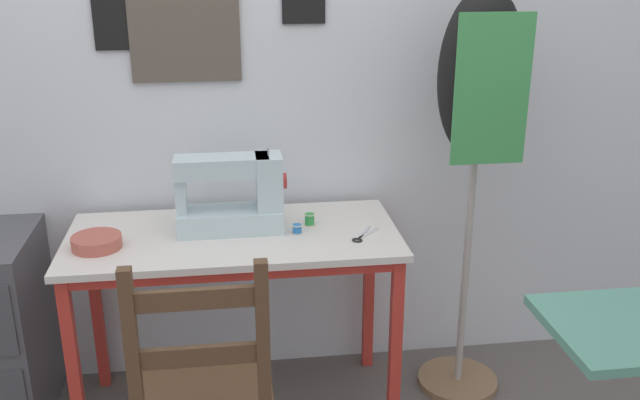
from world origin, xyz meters
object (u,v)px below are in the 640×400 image
object	(u,v)px
fabric_bowl	(97,242)
thread_spool_mid_table	(310,219)
scissors	(362,237)
thread_spool_near_machine	(297,229)
sewing_machine	(236,196)
wooden_chair	(205,400)
dress_form	(479,102)

from	to	relation	value
fabric_bowl	thread_spool_mid_table	xyz separation A→B (m)	(0.73, 0.11, -0.00)
scissors	thread_spool_near_machine	bearing A→B (deg)	163.03
sewing_machine	wooden_chair	xyz separation A→B (m)	(-0.12, -0.59, -0.42)
wooden_chair	thread_spool_mid_table	bearing A→B (deg)	57.49
scissors	dress_form	xyz separation A→B (m)	(0.44, 0.13, 0.43)
thread_spool_near_machine	wooden_chair	bearing A→B (deg)	-121.93
thread_spool_mid_table	dress_form	bearing A→B (deg)	-0.76
thread_spool_mid_table	sewing_machine	bearing A→B (deg)	-177.41
thread_spool_near_machine	wooden_chair	distance (m)	0.70
thread_spool_near_machine	thread_spool_mid_table	size ratio (longest dim) A/B	0.92
scissors	thread_spool_mid_table	distance (m)	0.22
scissors	wooden_chair	size ratio (longest dim) A/B	0.15
fabric_bowl	scissors	xyz separation A→B (m)	(0.90, -0.03, -0.02)
thread_spool_near_machine	thread_spool_mid_table	xyz separation A→B (m)	(0.05, 0.07, 0.01)
thread_spool_mid_table	scissors	bearing A→B (deg)	-39.83
sewing_machine	fabric_bowl	world-z (taller)	sewing_machine
wooden_chair	thread_spool_near_machine	bearing A→B (deg)	58.07
dress_form	wooden_chair	bearing A→B (deg)	-148.94
sewing_machine	thread_spool_mid_table	bearing A→B (deg)	2.59
thread_spool_near_machine	dress_form	size ratio (longest dim) A/B	0.02
sewing_machine	fabric_bowl	distance (m)	0.49
thread_spool_mid_table	dress_form	size ratio (longest dim) A/B	0.03
sewing_machine	thread_spool_near_machine	world-z (taller)	sewing_machine
wooden_chair	scissors	bearing A→B (deg)	40.16
thread_spool_mid_table	dress_form	xyz separation A→B (m)	(0.60, -0.01, 0.42)
dress_form	sewing_machine	bearing A→B (deg)	-179.74
thread_spool_near_machine	wooden_chair	size ratio (longest dim) A/B	0.04
fabric_bowl	thread_spool_near_machine	bearing A→B (deg)	3.07
wooden_chair	dress_form	world-z (taller)	dress_form
thread_spool_mid_table	wooden_chair	world-z (taller)	wooden_chair
scissors	thread_spool_mid_table	size ratio (longest dim) A/B	3.22
sewing_machine	fabric_bowl	bearing A→B (deg)	-168.44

